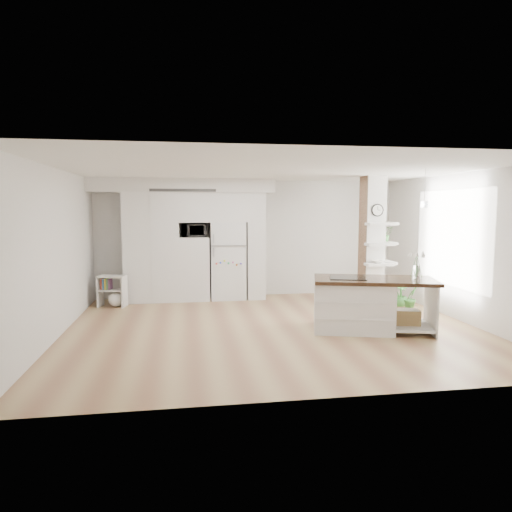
{
  "coord_description": "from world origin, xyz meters",
  "views": [
    {
      "loc": [
        -1.48,
        -7.59,
        2.06
      ],
      "look_at": [
        -0.15,
        0.9,
        1.16
      ],
      "focal_mm": 32.0,
      "sensor_mm": 36.0,
      "label": 1
    }
  ],
  "objects_px": {
    "refrigerator": "(228,260)",
    "bookshelf": "(113,293)",
    "kitchen_island": "(360,303)",
    "floor_plant_a": "(411,298)"
  },
  "relations": [
    {
      "from": "refrigerator",
      "to": "bookshelf",
      "type": "relative_size",
      "value": 2.67
    },
    {
      "from": "kitchen_island",
      "to": "bookshelf",
      "type": "xyz_separation_m",
      "value": [
        -4.4,
        2.58,
        -0.18
      ]
    },
    {
      "from": "refrigerator",
      "to": "bookshelf",
      "type": "xyz_separation_m",
      "value": [
        -2.45,
        -0.51,
        -0.59
      ]
    },
    {
      "from": "refrigerator",
      "to": "floor_plant_a",
      "type": "bearing_deg",
      "value": -27.61
    },
    {
      "from": "kitchen_island",
      "to": "bookshelf",
      "type": "relative_size",
      "value": 3.3
    },
    {
      "from": "kitchen_island",
      "to": "floor_plant_a",
      "type": "relative_size",
      "value": 4.1
    },
    {
      "from": "kitchen_island",
      "to": "floor_plant_a",
      "type": "bearing_deg",
      "value": 53.85
    },
    {
      "from": "floor_plant_a",
      "to": "bookshelf",
      "type": "bearing_deg",
      "value": 167.39
    },
    {
      "from": "refrigerator",
      "to": "bookshelf",
      "type": "bearing_deg",
      "value": -168.31
    },
    {
      "from": "kitchen_island",
      "to": "floor_plant_a",
      "type": "xyz_separation_m",
      "value": [
        1.57,
        1.24,
        -0.2
      ]
    }
  ]
}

